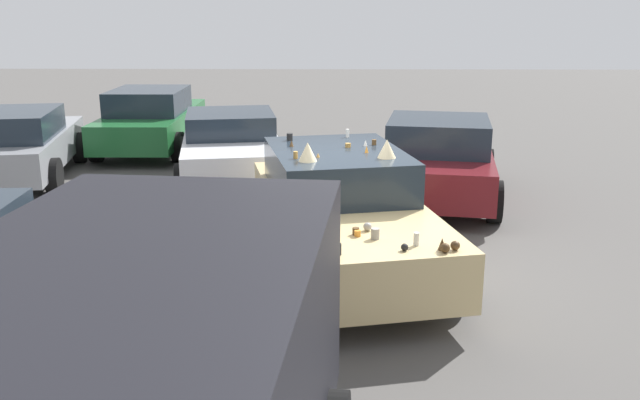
{
  "coord_description": "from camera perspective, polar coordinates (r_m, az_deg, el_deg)",
  "views": [
    {
      "loc": [
        -8.4,
        0.16,
        3.27
      ],
      "look_at": [
        0.0,
        0.3,
        0.9
      ],
      "focal_mm": 38.32,
      "sensor_mm": 36.0,
      "label": 1
    }
  ],
  "objects": [
    {
      "name": "parked_sedan_behind_left",
      "position": [
        13.51,
        -7.44,
        4.53
      ],
      "size": [
        4.49,
        2.59,
        1.32
      ],
      "rotation": [
        0.0,
        0.0,
        3.31
      ],
      "color": "white",
      "rests_on": "ground"
    },
    {
      "name": "art_car_decorated",
      "position": [
        8.86,
        1.82,
        -0.8
      ],
      "size": [
        4.87,
        2.76,
        1.71
      ],
      "rotation": [
        0.0,
        0.0,
        3.35
      ],
      "color": "#D8BC7F",
      "rests_on": "ground"
    },
    {
      "name": "ground_plane",
      "position": [
        9.01,
        1.92,
        -5.52
      ],
      "size": [
        60.0,
        60.0,
        0.0
      ],
      "primitive_type": "plane",
      "color": "#514F4C"
    },
    {
      "name": "parked_sedan_far_left",
      "position": [
        14.58,
        -23.93,
        4.31
      ],
      "size": [
        4.51,
        2.54,
        1.41
      ],
      "rotation": [
        0.0,
        0.0,
        0.17
      ],
      "color": "gray",
      "rests_on": "ground"
    },
    {
      "name": "parked_sedan_row_back_far",
      "position": [
        16.75,
        -13.9,
        6.56
      ],
      "size": [
        4.57,
        2.05,
        1.45
      ],
      "rotation": [
        0.0,
        0.0,
        0.01
      ],
      "color": "#1E602D",
      "rests_on": "ground"
    },
    {
      "name": "parked_sedan_near_right",
      "position": [
        12.11,
        9.77,
        3.4
      ],
      "size": [
        4.31,
        2.58,
        1.46
      ],
      "rotation": [
        0.0,
        0.0,
        -0.16
      ],
      "color": "#5B1419",
      "rests_on": "ground"
    }
  ]
}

